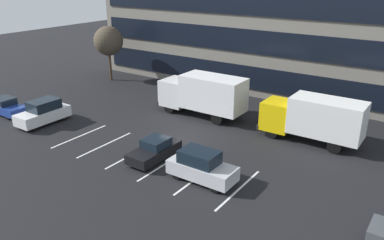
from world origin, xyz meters
TOP-DOWN VIEW (x-y plane):
  - ground_plane at (0.00, 0.00)m, footprint 120.00×120.00m
  - lot_markings at (-0.00, -3.88)m, footprint 14.14×5.40m
  - box_truck_yellow at (8.22, 5.32)m, footprint 7.54×2.50m
  - box_truck_white at (-1.57, 5.40)m, footprint 7.99×2.65m
  - sedan_black at (0.35, -3.58)m, footprint 1.71×4.09m
  - suv_white at (-11.63, -3.72)m, footprint 1.88×4.43m
  - suv_silver at (4.54, -4.17)m, footprint 4.27×1.81m
  - sedan_navy at (-16.33, -4.24)m, footprint 4.16×1.74m
  - bare_tree at (-17.00, 9.37)m, footprint 3.32×3.32m

SIDE VIEW (x-z plane):
  - ground_plane at x=0.00m, z-range 0.00..0.00m
  - lot_markings at x=0.00m, z-range 0.00..0.01m
  - sedan_black at x=0.35m, z-range -0.04..1.43m
  - sedan_navy at x=-16.33m, z-range -0.04..1.45m
  - suv_silver at x=4.54m, z-range -0.03..1.90m
  - suv_white at x=-11.63m, z-range -0.03..1.97m
  - box_truck_yellow at x=8.22m, z-range 0.22..3.72m
  - box_truck_white at x=-1.57m, z-range 0.23..3.94m
  - bare_tree at x=-17.00m, z-range 1.43..7.67m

